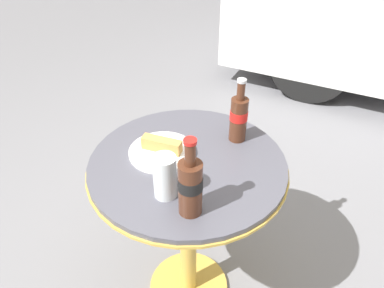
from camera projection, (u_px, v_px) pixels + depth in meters
The scene contains 6 objects.
ground_plane at pixel (189, 287), 1.69m from camera, with size 30.00×30.00×0.00m, color slate.
bistro_table at pixel (188, 196), 1.35m from camera, with size 0.68×0.68×0.73m.
cola_bottle_left at pixel (239, 117), 1.31m from camera, with size 0.06×0.06×0.24m.
cola_bottle_right at pixel (190, 185), 1.02m from camera, with size 0.07×0.07×0.25m.
drinking_glass at pixel (165, 178), 1.09m from camera, with size 0.07×0.07×0.14m.
lunch_plate_near at pixel (162, 150), 1.29m from camera, with size 0.23×0.23×0.06m.
Camera 1 is at (0.45, -0.86, 1.53)m, focal length 35.00 mm.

